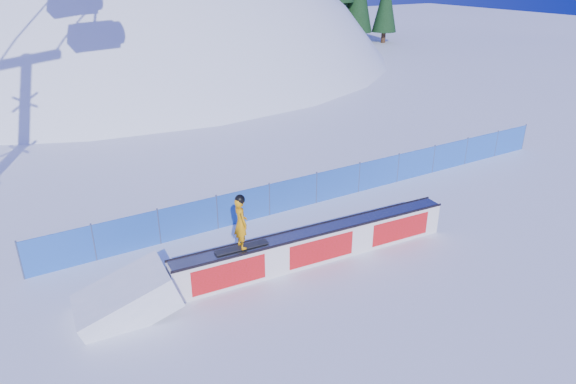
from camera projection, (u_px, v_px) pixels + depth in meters
ground at (421, 248)px, 16.26m from camera, size 160.00×160.00×0.00m
snow_hill at (132, 224)px, 56.56m from camera, size 64.00×64.00×64.00m
safety_fence at (338, 183)px, 19.55m from camera, size 22.05×0.05×1.30m
rail_box at (317, 245)px, 15.37m from camera, size 8.99×1.23×1.08m
snow_ramp at (129, 312)px, 13.27m from camera, size 2.70×1.79×1.62m
snowboarder at (241, 222)px, 13.83m from camera, size 1.55×0.56×1.61m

